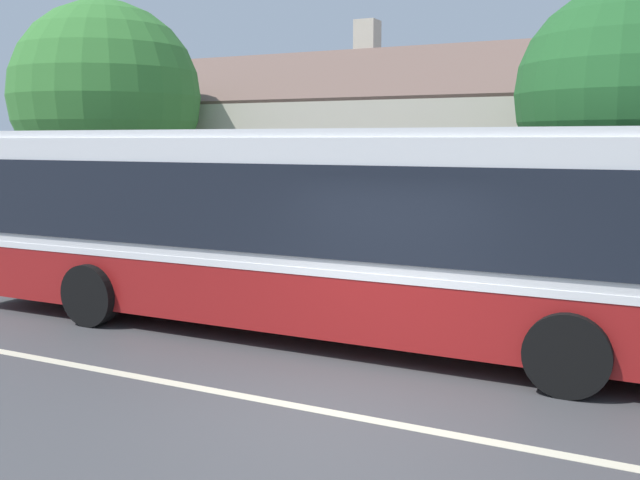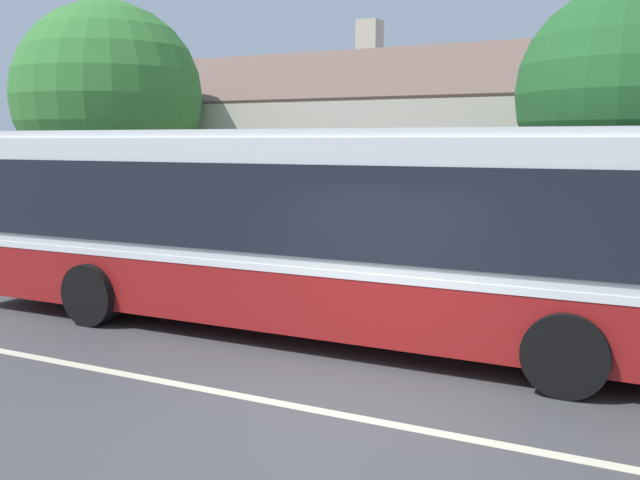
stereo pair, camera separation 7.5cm
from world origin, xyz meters
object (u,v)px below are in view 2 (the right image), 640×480
transit_bus (317,225)px  bench_down_street (225,256)px  street_tree_primary (618,104)px  bench_by_building (58,242)px  street_tree_secondary (108,97)px

transit_bus → bench_down_street: bearing=143.6°
street_tree_primary → transit_bus: bearing=-133.2°
bench_by_building → street_tree_secondary: street_tree_secondary is taller
transit_bus → street_tree_secondary: (-8.00, 4.27, 2.34)m
street_tree_secondary → street_tree_primary: bearing=-0.8°
street_tree_primary → street_tree_secondary: street_tree_secondary is taller
street_tree_primary → bench_down_street: bearing=-167.6°
bench_by_building → bench_down_street: size_ratio=0.81×
street_tree_primary → street_tree_secondary: size_ratio=0.89×
transit_bus → bench_by_building: 8.62m
transit_bus → street_tree_secondary: street_tree_secondary is taller
bench_down_street → street_tree_secondary: size_ratio=0.30×
bench_down_street → street_tree_primary: bearing=12.4°
bench_down_street → street_tree_secondary: (-4.60, 1.76, 3.43)m
bench_by_building → bench_down_street: bearing=-0.6°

